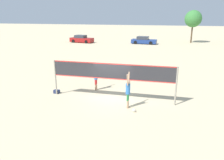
{
  "coord_description": "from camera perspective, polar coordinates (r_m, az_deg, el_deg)",
  "views": [
    {
      "loc": [
        3.3,
        -13.56,
        5.65
      ],
      "look_at": [
        0.0,
        0.0,
        1.39
      ],
      "focal_mm": 35.0,
      "sensor_mm": 36.0,
      "label": 1
    }
  ],
  "objects": [
    {
      "name": "ground_plane",
      "position": [
        15.06,
        0.0,
        -5.06
      ],
      "size": [
        200.0,
        200.0,
        0.0
      ],
      "primitive_type": "plane",
      "color": "beige"
    },
    {
      "name": "player_blocker",
      "position": [
        16.59,
        -4.25,
        1.02
      ],
      "size": [
        0.28,
        0.7,
        2.1
      ],
      "rotation": [
        0.0,
        0.0,
        -1.57
      ],
      "color": "tan",
      "rests_on": "ground_plane"
    },
    {
      "name": "volleyball",
      "position": [
        13.24,
        5.7,
        -7.87
      ],
      "size": [
        0.21,
        0.21,
        0.21
      ],
      "color": "silver",
      "rests_on": "ground_plane"
    },
    {
      "name": "parked_car_near",
      "position": [
        43.35,
        8.28,
        10.16
      ],
      "size": [
        4.92,
        2.24,
        1.41
      ],
      "rotation": [
        0.0,
        0.0,
        -0.1
      ],
      "color": "navy",
      "rests_on": "ground_plane"
    },
    {
      "name": "player_spiker",
      "position": [
        13.39,
        4.2,
        -2.53
      ],
      "size": [
        0.28,
        0.72,
        2.25
      ],
      "rotation": [
        0.0,
        0.0,
        1.57
      ],
      "color": "tan",
      "rests_on": "ground_plane"
    },
    {
      "name": "gear_bag",
      "position": [
        16.65,
        -14.26,
        -2.95
      ],
      "size": [
        0.41,
        0.28,
        0.25
      ],
      "color": "navy",
      "rests_on": "ground_plane"
    },
    {
      "name": "tree_right_cluster",
      "position": [
        46.94,
        20.45,
        14.74
      ],
      "size": [
        3.28,
        3.28,
        6.31
      ],
      "color": "#4C3823",
      "rests_on": "ground_plane"
    },
    {
      "name": "parked_car_mid",
      "position": [
        45.33,
        -7.98,
        10.51
      ],
      "size": [
        4.93,
        2.41,
        1.49
      ],
      "rotation": [
        0.0,
        0.0,
        -0.15
      ],
      "color": "maroon",
      "rests_on": "ground_plane"
    },
    {
      "name": "volleyball_net",
      "position": [
        14.47,
        0.0,
        1.69
      ],
      "size": [
        8.41,
        0.1,
        2.52
      ],
      "color": "gray",
      "rests_on": "ground_plane"
    }
  ]
}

